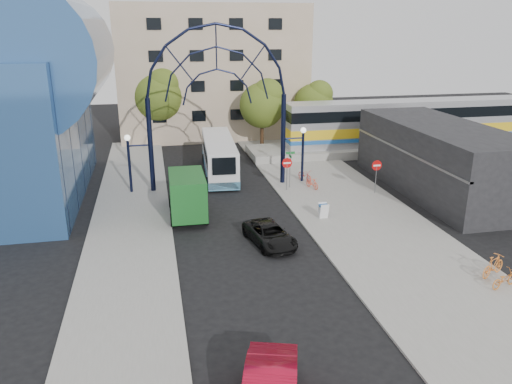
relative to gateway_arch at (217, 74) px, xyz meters
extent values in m
plane|color=black|center=(0.00, -14.00, -8.56)|extent=(120.00, 120.00, 0.00)
cube|color=gray|center=(8.00, -10.00, -8.50)|extent=(8.00, 56.00, 0.12)
cube|color=gray|center=(-6.50, -8.00, -8.50)|extent=(5.00, 50.00, 0.12)
cylinder|color=black|center=(-5.00, 0.00, -5.06)|extent=(0.36, 0.36, 7.00)
cylinder|color=black|center=(5.00, 0.00, -5.06)|extent=(0.36, 0.36, 7.00)
cylinder|color=black|center=(-6.60, 0.00, -6.56)|extent=(0.20, 0.20, 4.00)
cylinder|color=black|center=(6.60, 0.00, -6.56)|extent=(0.20, 0.20, 4.00)
sphere|color=white|center=(-6.60, 0.00, -4.36)|extent=(0.44, 0.44, 0.44)
sphere|color=white|center=(6.60, 0.00, -4.36)|extent=(0.44, 0.44, 0.44)
cylinder|color=slate|center=(4.80, -2.00, -7.34)|extent=(0.06, 0.06, 2.20)
cylinder|color=red|center=(4.80, -2.00, -6.34)|extent=(0.80, 0.04, 0.80)
cube|color=white|center=(4.80, -2.03, -6.34)|extent=(0.55, 0.02, 0.12)
cylinder|color=slate|center=(11.00, -4.00, -7.34)|extent=(0.06, 0.06, 2.20)
cylinder|color=red|center=(11.00, -4.00, -6.34)|extent=(0.76, 0.04, 0.76)
cube|color=white|center=(11.00, -4.03, -6.34)|extent=(0.55, 0.02, 0.12)
cylinder|color=slate|center=(5.20, -1.40, -7.04)|extent=(0.05, 0.05, 2.80)
cube|color=#146626|center=(5.20, -1.40, -5.74)|extent=(0.70, 0.03, 0.18)
cube|color=#146626|center=(5.20, -1.40, -5.99)|extent=(0.03, 0.70, 0.18)
cube|color=white|center=(5.60, -8.20, -7.94)|extent=(0.55, 0.26, 0.99)
cube|color=white|center=(5.60, -7.85, -7.94)|extent=(0.55, 0.26, 0.99)
cube|color=#1E59A5|center=(5.60, -8.02, -7.61)|extent=(0.55, 0.42, 0.14)
cylinder|color=#2F5890|center=(-12.00, 1.00, 1.44)|extent=(9.00, 16.00, 9.00)
cube|color=black|center=(16.00, -4.00, -6.06)|extent=(6.00, 16.00, 5.00)
cube|color=tan|center=(2.00, 21.00, -1.56)|extent=(20.00, 12.00, 14.00)
cube|color=gray|center=(20.00, 8.00, -8.16)|extent=(32.00, 5.00, 0.80)
cube|color=#B7B7BC|center=(20.00, 8.00, -5.66)|extent=(25.00, 3.00, 4.20)
cube|color=gold|center=(20.00, 8.00, -6.26)|extent=(25.10, 3.05, 0.90)
cube|color=black|center=(20.00, 8.00, -4.66)|extent=(25.05, 3.05, 1.00)
cube|color=#1E59A5|center=(20.00, 8.00, -6.96)|extent=(25.10, 3.05, 0.35)
cylinder|color=#382314|center=(6.00, 12.00, -7.30)|extent=(0.36, 0.36, 2.52)
sphere|color=#3B5416|center=(6.00, 12.00, -4.22)|extent=(4.48, 4.48, 4.48)
sphere|color=#3B5416|center=(6.50, 11.70, -3.10)|extent=(3.08, 3.08, 3.08)
cylinder|color=#382314|center=(-4.00, 16.00, -7.12)|extent=(0.36, 0.36, 2.88)
sphere|color=#3B5416|center=(-4.00, 16.00, -3.60)|extent=(5.12, 5.12, 5.12)
sphere|color=#3B5416|center=(-3.50, 15.70, -2.32)|extent=(3.52, 3.52, 3.52)
cylinder|color=#382314|center=(12.00, 14.00, -7.39)|extent=(0.36, 0.36, 2.34)
sphere|color=#3B5416|center=(12.00, 14.00, -4.53)|extent=(4.16, 4.16, 4.16)
sphere|color=#3B5416|center=(12.50, 13.70, -3.49)|extent=(2.86, 2.86, 2.86)
cube|color=white|center=(0.51, 3.83, -6.95)|extent=(3.02, 10.68, 2.66)
cube|color=#5190B4|center=(0.51, 3.83, -8.05)|extent=(3.05, 10.68, 0.64)
cube|color=black|center=(0.51, 3.83, -6.40)|extent=(3.05, 10.47, 0.83)
cube|color=black|center=(0.17, -1.50, -6.45)|extent=(1.74, 0.24, 1.28)
cube|color=black|center=(0.85, 9.05, -7.09)|extent=(2.21, 0.31, 1.47)
cylinder|color=black|center=(-0.42, 7.17, -8.12)|extent=(0.31, 0.90, 0.88)
cylinder|color=black|center=(1.86, 7.02, -8.12)|extent=(0.31, 0.90, 0.88)
cylinder|color=black|center=(-0.88, 0.01, -8.12)|extent=(0.31, 0.90, 0.88)
cylinder|color=black|center=(1.40, -0.14, -8.12)|extent=(0.31, 0.90, 0.88)
cube|color=black|center=(-2.84, -3.47, -7.56)|extent=(2.13, 2.22, 2.00)
cube|color=black|center=(-2.82, -2.38, -7.15)|extent=(1.82, 0.12, 0.91)
cube|color=#17591F|center=(-2.88, -6.20, -6.83)|extent=(2.25, 4.22, 2.55)
cylinder|color=black|center=(-3.89, -3.73, -8.12)|extent=(0.25, 0.88, 0.87)
cylinder|color=black|center=(-1.79, -3.76, -8.12)|extent=(0.25, 0.88, 0.87)
cylinder|color=black|center=(-3.94, -7.28, -8.12)|extent=(0.25, 0.88, 0.87)
cylinder|color=black|center=(-1.85, -7.31, -8.12)|extent=(0.25, 0.88, 0.87)
imported|color=black|center=(1.36, -11.00, -7.96)|extent=(2.76, 4.57, 1.19)
imported|color=red|center=(6.83, 0.00, -7.99)|extent=(1.08, 1.81, 0.90)
imported|color=#FE5432|center=(6.79, -2.00, -7.99)|extent=(0.88, 1.53, 0.89)
imported|color=orange|center=(11.00, -18.27, -8.01)|extent=(1.74, 1.02, 0.86)
imported|color=orange|center=(11.20, -17.16, -7.89)|extent=(1.88, 1.24, 1.10)
camera|label=1|loc=(-4.77, -36.35, 3.34)|focal=35.00mm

